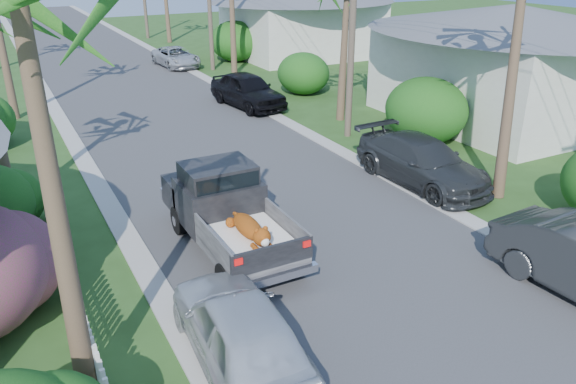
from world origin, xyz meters
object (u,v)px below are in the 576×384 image
house_right_near (507,68)px  house_right_far (302,24)px  pickup_truck (224,207)px  parked_car_rm (422,162)px  utility_pole_b (353,17)px  parked_car_ln (240,331)px  parked_car_rd (176,57)px  parked_car_rf (248,90)px

house_right_near → house_right_far: house_right_near is taller
pickup_truck → parked_car_rm: (7.02, 0.73, -0.29)m
house_right_near → utility_pole_b: (-7.40, 1.00, 2.38)m
parked_car_ln → utility_pole_b: size_ratio=0.47×
parked_car_rm → utility_pole_b: bearing=80.0°
pickup_truck → parked_car_ln: pickup_truck is taller
parked_car_rd → parked_car_ln: parked_car_ln is taller
parked_car_rm → parked_car_ln: size_ratio=1.17×
parked_car_ln → parked_car_rf: bearing=-110.9°
parked_car_rm → parked_car_ln: (-8.50, -5.13, -0.00)m
pickup_truck → house_right_near: (15.12, 4.98, 1.21)m
pickup_truck → parked_car_rf: 13.37m
pickup_truck → utility_pole_b: size_ratio=0.57×
pickup_truck → parked_car_rd: (6.03, 22.96, -0.41)m
parked_car_rd → utility_pole_b: utility_pole_b is taller
parked_car_rd → parked_car_rf: bearing=-94.3°
pickup_truck → parked_car_rm: pickup_truck is taller
parked_car_rf → utility_pole_b: utility_pole_b is taller
house_right_near → utility_pole_b: utility_pole_b is taller
parked_car_rd → parked_car_ln: bearing=-109.7°
pickup_truck → utility_pole_b: bearing=37.7°
house_right_near → parked_car_ln: bearing=-150.6°
parked_car_rd → house_right_far: (9.09, 0.02, 1.52)m
parked_car_rd → house_right_far: 9.21m
house_right_far → parked_car_rf: bearing=-129.5°
parked_car_rm → parked_car_rf: parked_car_rf is taller
parked_car_rf → house_right_far: 14.36m
house_right_near → parked_car_rm: bearing=-152.4°
pickup_truck → house_right_near: size_ratio=0.57×
parked_car_ln → house_right_near: size_ratio=0.47×
parked_car_ln → house_right_near: bearing=-146.8°
pickup_truck → parked_car_ln: size_ratio=1.21×
utility_pole_b → parked_car_rd: bearing=95.7°
parked_car_rm → parked_car_ln: 9.92m
parked_car_rm → house_right_near: 9.27m
parked_car_rm → utility_pole_b: size_ratio=0.55×
parked_car_rd → pickup_truck: bearing=-109.0°
parked_car_rf → house_right_near: bearing=-44.5°
parked_car_rm → house_right_far: (8.10, 22.24, 1.40)m
pickup_truck → parked_car_rf: bearing=63.2°
pickup_truck → house_right_near: bearing=18.2°
utility_pole_b → parked_car_ln: bearing=-131.6°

